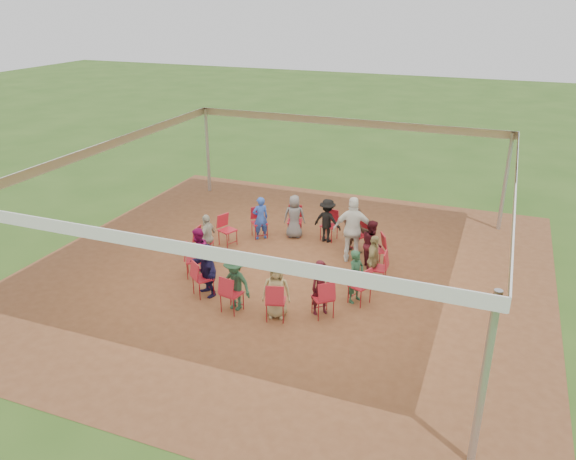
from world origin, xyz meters
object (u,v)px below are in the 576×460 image
(chair_8, at_px, (204,243))
(chair_1, at_px, (378,268))
(chair_6, at_px, (259,223))
(chair_11, at_px, (232,294))
(person_seated_5, at_px, (294,217))
(person_seated_0, at_px, (356,276))
(laptop, at_px, (350,276))
(person_seated_2, at_px, (372,244))
(chair_13, at_px, (323,298))
(chair_4, at_px, (329,226))
(person_seated_1, at_px, (373,260))
(person_seated_3, at_px, (355,230))
(cable_coil, at_px, (299,271))
(person_seated_8, at_px, (199,253))
(person_seated_11, at_px, (276,290))
(chair_12, at_px, (276,301))
(chair_2, at_px, (376,250))
(person_seated_10, at_px, (235,283))
(chair_5, at_px, (295,221))
(person_seated_12, at_px, (321,288))
(chair_0, at_px, (360,286))
(person_seated_7, at_px, (208,237))
(chair_3, at_px, (358,236))
(chair_10, at_px, (203,278))
(standing_person, at_px, (353,230))
(chair_9, at_px, (194,260))
(person_seated_6, at_px, (261,218))
(person_seated_9, at_px, (207,270))

(chair_8, bearing_deg, chair_1, 90.00)
(chair_6, distance_m, chair_11, 4.24)
(person_seated_5, bearing_deg, chair_1, 129.77)
(chair_1, height_order, person_seated_0, person_seated_0)
(laptop, bearing_deg, person_seated_2, 21.12)
(chair_8, height_order, chair_13, same)
(chair_4, distance_m, person_seated_1, 2.86)
(person_seated_3, relative_size, cable_coil, 2.84)
(laptop, bearing_deg, person_seated_8, 116.78)
(chair_4, distance_m, person_seated_11, 4.47)
(chair_1, height_order, chair_12, same)
(person_seated_11, height_order, laptop, person_seated_11)
(chair_2, distance_m, person_seated_2, 0.23)
(person_seated_10, bearing_deg, chair_8, 143.31)
(chair_5, height_order, person_seated_3, person_seated_3)
(person_seated_2, height_order, person_seated_12, same)
(chair_2, distance_m, chair_13, 2.93)
(chair_0, distance_m, person_seated_7, 4.47)
(chair_2, xyz_separation_m, chair_6, (-3.62, 0.64, 0.00))
(chair_2, bearing_deg, laptop, 146.62)
(chair_11, distance_m, person_seated_2, 4.13)
(chair_8, height_order, person_seated_1, person_seated_1)
(chair_3, distance_m, person_seated_11, 4.13)
(person_seated_10, bearing_deg, chair_5, 103.20)
(chair_1, distance_m, chair_13, 2.04)
(chair_10, height_order, person_seated_5, person_seated_5)
(chair_6, xyz_separation_m, standing_person, (2.97, -0.57, 0.46))
(chair_0, bearing_deg, person_seated_5, 65.01)
(person_seated_2, xyz_separation_m, person_seated_5, (-2.56, 1.08, 0.00))
(chair_8, relative_size, laptop, 2.46)
(chair_11, bearing_deg, chair_8, 141.43)
(chair_9, relative_size, person_seated_7, 0.70)
(chair_9, xyz_separation_m, person_seated_0, (4.12, 0.26, 0.20))
(chair_5, xyz_separation_m, person_seated_0, (2.69, -3.13, 0.20))
(chair_13, xyz_separation_m, person_seated_6, (-3.03, 3.44, 0.20))
(chair_4, distance_m, laptop, 3.46)
(chair_6, height_order, person_seated_7, person_seated_7)
(person_seated_11, distance_m, person_seated_12, 0.99)
(chair_3, height_order, chair_13, same)
(chair_6, distance_m, laptop, 4.31)
(chair_0, height_order, chair_12, same)
(person_seated_2, bearing_deg, chair_13, 143.31)
(chair_2, xyz_separation_m, laptop, (-0.16, -1.93, 0.16))
(chair_5, bearing_deg, chair_9, 51.43)
(chair_5, distance_m, person_seated_9, 4.13)
(chair_2, height_order, chair_11, same)
(chair_1, xyz_separation_m, person_seated_8, (-4.31, -1.18, 0.20))
(person_seated_5, xyz_separation_m, person_seated_6, (-0.87, -0.47, 0.00))
(person_seated_9, relative_size, person_seated_12, 1.00)
(person_seated_12, height_order, cable_coil, person_seated_12)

